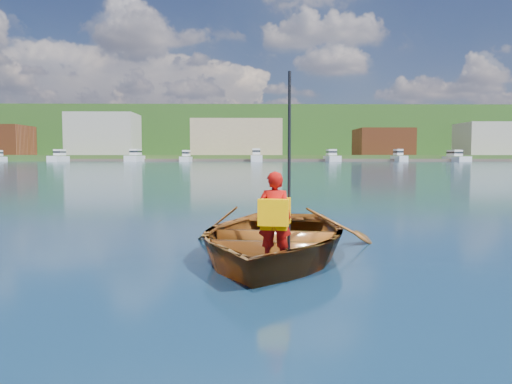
# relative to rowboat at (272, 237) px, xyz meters

# --- Properties ---
(ground) EXTENTS (600.00, 600.00, 0.00)m
(ground) POSITION_rel_rowboat_xyz_m (1.03, -0.96, -0.26)
(ground) COLOR #0C1E3C
(ground) RESTS_ON ground
(rowboat) EXTENTS (3.49, 4.40, 0.82)m
(rowboat) POSITION_rel_rowboat_xyz_m (0.00, 0.00, 0.00)
(rowboat) COLOR #67380D
(rowboat) RESTS_ON ground
(child_paddler) EXTENTS (0.42, 0.39, 2.20)m
(child_paddler) POSITION_rel_rowboat_xyz_m (-0.01, -0.91, 0.39)
(child_paddler) COLOR #A00A07
(child_paddler) RESTS_ON ground
(shoreline) EXTENTS (400.00, 140.00, 22.00)m
(shoreline) POSITION_rel_rowboat_xyz_m (1.03, 235.65, 10.06)
(shoreline) COLOR #2E4E1C
(shoreline) RESTS_ON ground
(dock) EXTENTS (159.92, 14.32, 0.80)m
(dock) POSITION_rel_rowboat_xyz_m (0.36, 147.04, 0.14)
(dock) COLOR brown
(dock) RESTS_ON ground
(waterfront_buildings) EXTENTS (202.00, 16.00, 14.00)m
(waterfront_buildings) POSITION_rel_rowboat_xyz_m (-6.70, 164.04, 7.48)
(waterfront_buildings) COLOR brown
(waterfront_buildings) RESTS_ON ground
(marina_yachts) EXTENTS (140.51, 13.05, 4.12)m
(marina_yachts) POSITION_rel_rowboat_xyz_m (-2.28, 142.36, 1.06)
(marina_yachts) COLOR silver
(marina_yachts) RESTS_ON ground
(hillside_trees) EXTENTS (300.11, 83.52, 25.68)m
(hillside_trees) POSITION_rel_rowboat_xyz_m (34.31, 237.72, 17.94)
(hillside_trees) COLOR #382314
(hillside_trees) RESTS_ON ground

